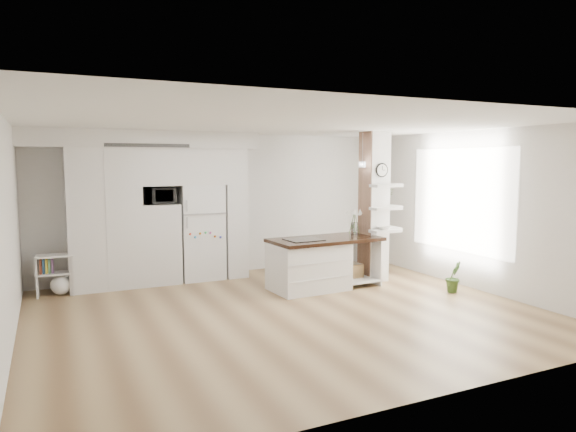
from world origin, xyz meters
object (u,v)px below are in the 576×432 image
kitchen_island (315,263)px  floor_plant_a (453,277)px  bookshelf (57,277)px  refrigerator (200,232)px

kitchen_island → floor_plant_a: (1.99, -1.18, -0.19)m
bookshelf → floor_plant_a: (5.97, -2.60, -0.03)m
refrigerator → floor_plant_a: 4.54m
refrigerator → bookshelf: size_ratio=2.62×
floor_plant_a → kitchen_island: bearing=149.3°
bookshelf → floor_plant_a: 6.52m
refrigerator → floor_plant_a: (3.52, -2.79, -0.62)m
refrigerator → kitchen_island: 2.26m
kitchen_island → floor_plant_a: bearing=-34.0°
kitchen_island → floor_plant_a: size_ratio=3.79×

